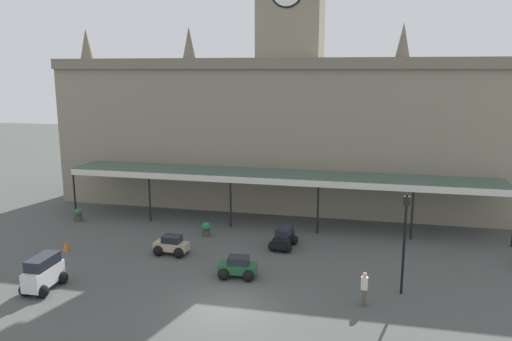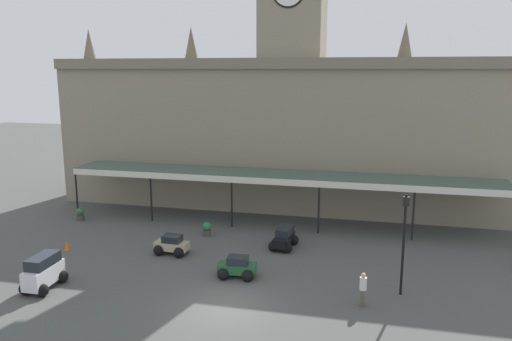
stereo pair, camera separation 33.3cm
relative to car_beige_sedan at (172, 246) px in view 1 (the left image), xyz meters
The scene contains 12 objects.
ground_plane 7.92m from the car_beige_sedan, 49.11° to the right, with size 140.00×140.00×0.00m, color #484C49.
station_building 15.37m from the car_beige_sedan, 68.45° to the left, with size 37.81×7.21×20.63m.
entrance_canopy 9.46m from the car_beige_sedan, 54.59° to the left, with size 31.07×3.26×3.78m.
car_beige_sedan is the anchor object (origin of this frame).
car_white_van 7.56m from the car_beige_sedan, 126.36° to the right, with size 1.63×2.42×1.77m.
car_green_sedan 5.40m from the car_beige_sedan, 26.98° to the right, with size 2.11×1.61×1.19m.
car_black_estate 7.00m from the car_beige_sedan, 22.42° to the left, with size 1.70×2.33×1.27m.
pedestrian_crossing_forecourt 12.29m from the car_beige_sedan, 20.45° to the right, with size 0.34×0.39×1.67m.
victorian_lamppost 13.86m from the car_beige_sedan, 11.00° to the right, with size 0.30×0.30×5.19m.
traffic_cone 6.72m from the car_beige_sedan, behind, with size 0.40×0.40×0.61m, color orange.
planter_forecourt_centre 3.83m from the car_beige_sedan, 75.18° to the left, with size 0.60×0.60×0.96m.
planter_near_kerb 10.58m from the car_beige_sedan, 152.49° to the left, with size 0.60×0.60×0.96m.
Camera 1 is at (6.15, -20.98, 11.07)m, focal length 34.95 mm.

